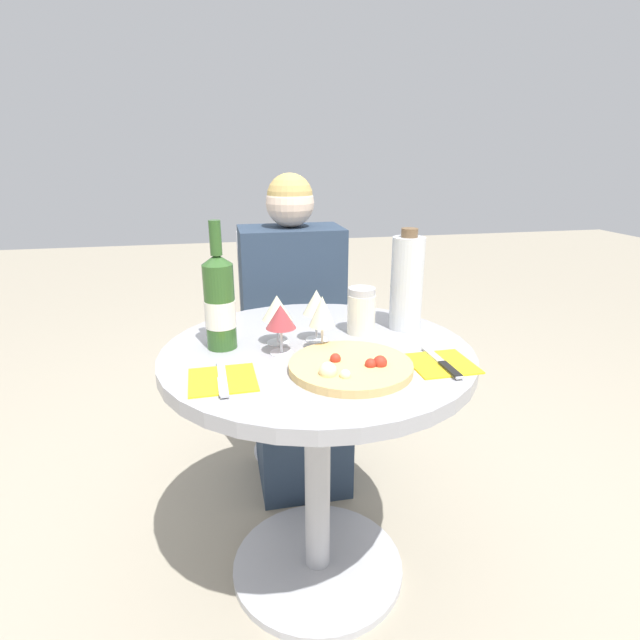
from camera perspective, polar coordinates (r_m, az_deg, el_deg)
The scene contains 14 objects.
ground_plane at distance 1.71m, azimuth -0.27°, elevation -26.44°, with size 12.00×12.00×0.00m, color #9E937F.
dining_table at distance 1.39m, azimuth -0.30°, elevation -10.45°, with size 0.81×0.81×0.73m.
chair_behind_diner at distance 2.07m, azimuth -3.41°, elevation -3.39°, with size 0.38×0.38×0.92m.
seated_diner at distance 1.91m, azimuth -2.77°, elevation -3.23°, with size 0.38×0.48×1.15m.
pizza_large at distance 1.17m, azimuth 3.43°, elevation -5.33°, with size 0.29×0.29×0.05m.
wine_bottle at distance 1.30m, azimuth -11.40°, elevation 2.02°, with size 0.08×0.08×0.33m.
tall_carafe at distance 1.44m, azimuth 9.89°, elevation 4.22°, with size 0.09×0.09×0.29m.
sugar_shaker at distance 1.40m, azimuth 4.75°, elevation 1.04°, with size 0.08×0.08×0.13m.
wine_glass_back_left at distance 1.31m, azimuth -4.93°, elevation 1.32°, with size 0.08×0.08×0.13m.
wine_glass_front_left at distance 1.24m, azimuth -4.51°, elevation 0.27°, with size 0.08×0.08×0.13m.
wine_glass_back_right at distance 1.33m, azimuth -0.42°, elevation 1.92°, with size 0.07×0.07×0.14m.
wine_glass_front_right at distance 1.26m, azimuth 0.25°, elevation 0.87°, with size 0.07×0.07×0.15m.
place_setting_left at distance 1.14m, azimuth -11.07°, elevation -6.73°, with size 0.15×0.19×0.01m.
place_setting_right at distance 1.24m, azimuth 13.73°, elevation -4.86°, with size 0.15×0.19×0.01m.
Camera 1 is at (-0.24, -1.19, 1.21)m, focal length 28.00 mm.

